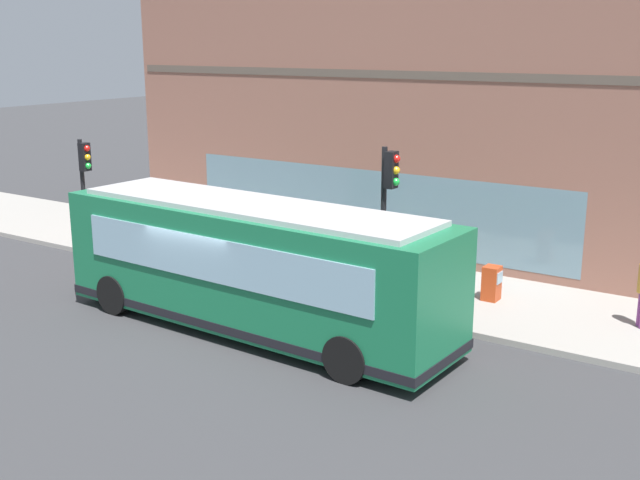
{
  "coord_description": "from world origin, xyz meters",
  "views": [
    {
      "loc": [
        -13.49,
        -11.85,
        6.66
      ],
      "look_at": [
        2.76,
        -1.15,
        1.7
      ],
      "focal_mm": 44.03,
      "sensor_mm": 36.0,
      "label": 1
    }
  ],
  "objects_px": {
    "newspaper_vending_box": "(492,283)",
    "city_bus_nearside": "(253,267)",
    "pedestrian_near_hydrant": "(335,232)",
    "pedestrian_by_light_pole": "(331,240)",
    "traffic_light_down_block": "(85,172)",
    "traffic_light_near_corner": "(388,197)",
    "fire_hydrant": "(430,267)"
  },
  "relations": [
    {
      "from": "newspaper_vending_box",
      "to": "city_bus_nearside",
      "type": "bearing_deg",
      "value": 139.87
    },
    {
      "from": "pedestrian_near_hydrant",
      "to": "pedestrian_by_light_pole",
      "type": "xyz_separation_m",
      "value": [
        -0.97,
        -0.49,
        0.03
      ]
    },
    {
      "from": "traffic_light_down_block",
      "to": "pedestrian_near_hydrant",
      "type": "relative_size",
      "value": 2.14
    },
    {
      "from": "city_bus_nearside",
      "to": "pedestrian_by_light_pole",
      "type": "xyz_separation_m",
      "value": [
        4.65,
        0.8,
        -0.45
      ]
    },
    {
      "from": "city_bus_nearside",
      "to": "traffic_light_near_corner",
      "type": "xyz_separation_m",
      "value": [
        2.92,
        -1.95,
        1.4
      ]
    },
    {
      "from": "city_bus_nearside",
      "to": "newspaper_vending_box",
      "type": "xyz_separation_m",
      "value": [
        4.78,
        -4.03,
        -0.95
      ]
    },
    {
      "from": "fire_hydrant",
      "to": "pedestrian_by_light_pole",
      "type": "bearing_deg",
      "value": 108.8
    },
    {
      "from": "pedestrian_near_hydrant",
      "to": "pedestrian_by_light_pole",
      "type": "bearing_deg",
      "value": -153.32
    },
    {
      "from": "pedestrian_near_hydrant",
      "to": "newspaper_vending_box",
      "type": "bearing_deg",
      "value": -98.97
    },
    {
      "from": "traffic_light_near_corner",
      "to": "pedestrian_by_light_pole",
      "type": "xyz_separation_m",
      "value": [
        1.73,
        2.75,
        -1.85
      ]
    },
    {
      "from": "pedestrian_near_hydrant",
      "to": "city_bus_nearside",
      "type": "bearing_deg",
      "value": -167.12
    },
    {
      "from": "city_bus_nearside",
      "to": "traffic_light_down_block",
      "type": "xyz_separation_m",
      "value": [
        2.92,
        9.12,
        1.0
      ]
    },
    {
      "from": "pedestrian_near_hydrant",
      "to": "traffic_light_near_corner",
      "type": "bearing_deg",
      "value": -129.78
    },
    {
      "from": "pedestrian_near_hydrant",
      "to": "newspaper_vending_box",
      "type": "distance_m",
      "value": 5.4
    },
    {
      "from": "newspaper_vending_box",
      "to": "pedestrian_near_hydrant",
      "type": "bearing_deg",
      "value": 81.03
    },
    {
      "from": "traffic_light_down_block",
      "to": "pedestrian_near_hydrant",
      "type": "bearing_deg",
      "value": -71.01
    },
    {
      "from": "city_bus_nearside",
      "to": "newspaper_vending_box",
      "type": "bearing_deg",
      "value": -40.13
    },
    {
      "from": "traffic_light_down_block",
      "to": "pedestrian_by_light_pole",
      "type": "bearing_deg",
      "value": -78.25
    },
    {
      "from": "traffic_light_down_block",
      "to": "newspaper_vending_box",
      "type": "distance_m",
      "value": 13.42
    },
    {
      "from": "traffic_light_near_corner",
      "to": "traffic_light_down_block",
      "type": "relative_size",
      "value": 1.16
    },
    {
      "from": "traffic_light_near_corner",
      "to": "pedestrian_by_light_pole",
      "type": "distance_m",
      "value": 3.74
    },
    {
      "from": "pedestrian_near_hydrant",
      "to": "fire_hydrant",
      "type": "bearing_deg",
      "value": -90.75
    },
    {
      "from": "city_bus_nearside",
      "to": "fire_hydrant",
      "type": "xyz_separation_m",
      "value": [
        5.57,
        -1.92,
        -1.04
      ]
    },
    {
      "from": "traffic_light_down_block",
      "to": "newspaper_vending_box",
      "type": "xyz_separation_m",
      "value": [
        1.86,
        -13.15,
        -1.95
      ]
    },
    {
      "from": "traffic_light_down_block",
      "to": "pedestrian_near_hydrant",
      "type": "xyz_separation_m",
      "value": [
        2.7,
        -7.84,
        -1.48
      ]
    },
    {
      "from": "city_bus_nearside",
      "to": "traffic_light_near_corner",
      "type": "height_order",
      "value": "traffic_light_near_corner"
    },
    {
      "from": "traffic_light_down_block",
      "to": "traffic_light_near_corner",
      "type": "bearing_deg",
      "value": -89.98
    },
    {
      "from": "traffic_light_near_corner",
      "to": "pedestrian_near_hydrant",
      "type": "relative_size",
      "value": 2.49
    },
    {
      "from": "pedestrian_by_light_pole",
      "to": "fire_hydrant",
      "type": "bearing_deg",
      "value": -71.2
    },
    {
      "from": "pedestrian_near_hydrant",
      "to": "newspaper_vending_box",
      "type": "height_order",
      "value": "pedestrian_near_hydrant"
    },
    {
      "from": "pedestrian_by_light_pole",
      "to": "newspaper_vending_box",
      "type": "height_order",
      "value": "pedestrian_by_light_pole"
    },
    {
      "from": "city_bus_nearside",
      "to": "traffic_light_near_corner",
      "type": "bearing_deg",
      "value": -33.73
    }
  ]
}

